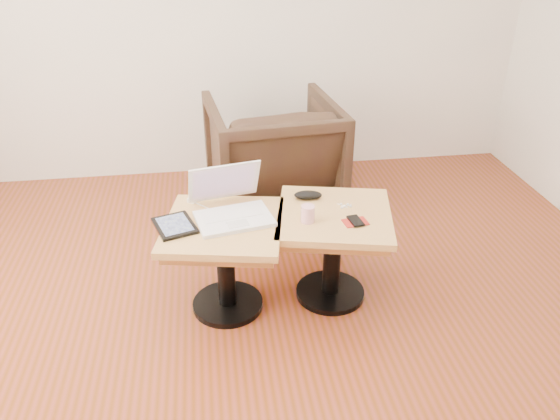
{
  "coord_description": "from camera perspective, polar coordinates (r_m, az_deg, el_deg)",
  "views": [
    {
      "loc": [
        -0.21,
        -1.88,
        1.9
      ],
      "look_at": [
        0.12,
        0.47,
        0.58
      ],
      "focal_mm": 35.0,
      "sensor_mm": 36.0,
      "label": 1
    }
  ],
  "objects": [
    {
      "name": "room_shell",
      "position": [
        1.97,
        -1.6,
        12.92
      ],
      "size": [
        4.52,
        4.52,
        2.71
      ],
      "color": "#683110",
      "rests_on": "ground"
    },
    {
      "name": "side_table_left",
      "position": [
        2.79,
        -5.83,
        -3.65
      ],
      "size": [
        0.68,
        0.68,
        0.53
      ],
      "rotation": [
        0.0,
        0.0,
        -0.19
      ],
      "color": "black",
      "rests_on": "ground"
    },
    {
      "name": "side_table_right",
      "position": [
        2.88,
        5.59,
        -2.55
      ],
      "size": [
        0.69,
        0.69,
        0.53
      ],
      "rotation": [
        0.0,
        0.0,
        -0.22
      ],
      "color": "black",
      "rests_on": "ground"
    },
    {
      "name": "laptop",
      "position": [
        2.76,
        -5.16,
        0.37
      ],
      "size": [
        0.43,
        0.43,
        0.25
      ],
      "rotation": [
        0.0,
        0.0,
        0.2
      ],
      "color": "white",
      "rests_on": "side_table_left"
    },
    {
      "name": "tablet",
      "position": [
        2.72,
        -10.96,
        -1.6
      ],
      "size": [
        0.24,
        0.27,
        0.02
      ],
      "rotation": [
        0.0,
        0.0,
        0.32
      ],
      "color": "black",
      "rests_on": "side_table_left"
    },
    {
      "name": "charging_adapter",
      "position": [
        2.93,
        -9.15,
        1.05
      ],
      "size": [
        0.06,
        0.06,
        0.02
      ],
      "primitive_type": "cube",
      "rotation": [
        0.0,
        0.0,
        -0.6
      ],
      "color": "white",
      "rests_on": "side_table_left"
    },
    {
      "name": "glasses_case",
      "position": [
        2.92,
        2.95,
        1.57
      ],
      "size": [
        0.16,
        0.09,
        0.05
      ],
      "primitive_type": "ellipsoid",
      "rotation": [
        0.0,
        0.0,
        -0.15
      ],
      "color": "black",
      "rests_on": "side_table_right"
    },
    {
      "name": "striped_cup",
      "position": [
        2.7,
        2.92,
        -0.39
      ],
      "size": [
        0.07,
        0.07,
        0.09
      ],
      "primitive_type": "cylinder",
      "rotation": [
        0.0,
        0.0,
        0.03
      ],
      "color": "#CE4F70",
      "rests_on": "side_table_right"
    },
    {
      "name": "earbuds_tangle",
      "position": [
        2.87,
        6.83,
        0.45
      ],
      "size": [
        0.07,
        0.05,
        0.01
      ],
      "color": "white",
      "rests_on": "side_table_right"
    },
    {
      "name": "phone_on_sleeve",
      "position": [
        2.73,
        7.89,
        -1.19
      ],
      "size": [
        0.13,
        0.11,
        0.01
      ],
      "rotation": [
        0.0,
        0.0,
        0.14
      ],
      "color": "maroon",
      "rests_on": "side_table_right"
    },
    {
      "name": "armchair",
      "position": [
        3.8,
        -0.75,
        5.78
      ],
      "size": [
        0.93,
        0.95,
        0.79
      ],
      "primitive_type": "imported",
      "rotation": [
        0.0,
        0.0,
        3.24
      ],
      "color": "black",
      "rests_on": "ground"
    }
  ]
}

